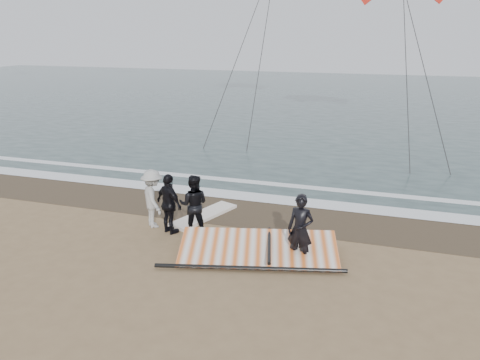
% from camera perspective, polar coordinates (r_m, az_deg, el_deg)
% --- Properties ---
extents(ground, '(120.00, 120.00, 0.00)m').
position_cam_1_polar(ground, '(11.66, 0.55, -12.34)').
color(ground, '#8C704C').
rests_on(ground, ground).
extents(sea, '(120.00, 54.00, 0.02)m').
position_cam_1_polar(sea, '(43.15, 13.57, 9.49)').
color(sea, '#233838').
rests_on(sea, ground).
extents(wet_sand, '(120.00, 2.80, 0.01)m').
position_cam_1_polar(wet_sand, '(15.59, 5.38, -4.33)').
color(wet_sand, '#4C3D2B').
rests_on(wet_sand, ground).
extents(foam_near, '(120.00, 0.90, 0.01)m').
position_cam_1_polar(foam_near, '(16.87, 6.39, -2.55)').
color(foam_near, white).
rests_on(foam_near, sea).
extents(foam_far, '(120.00, 0.45, 0.01)m').
position_cam_1_polar(foam_far, '(18.45, 7.43, -0.80)').
color(foam_far, white).
rests_on(foam_far, sea).
extents(man_main, '(0.76, 0.56, 1.89)m').
position_cam_1_polar(man_main, '(12.25, 7.36, -6.00)').
color(man_main, black).
rests_on(man_main, ground).
extents(board_white, '(1.69, 2.36, 0.09)m').
position_cam_1_polar(board_white, '(13.32, 7.29, -8.21)').
color(board_white, silver).
rests_on(board_white, ground).
extents(board_cream, '(1.56, 2.68, 0.11)m').
position_cam_1_polar(board_cream, '(15.46, -4.39, -4.31)').
color(board_cream, white).
rests_on(board_cream, ground).
extents(trio_cluster, '(2.56, 1.42, 1.85)m').
position_cam_1_polar(trio_cluster, '(14.27, -8.53, -2.65)').
color(trio_cluster, black).
rests_on(trio_cluster, ground).
extents(sail_rig, '(4.77, 2.71, 0.52)m').
position_cam_1_polar(sail_rig, '(12.81, 2.12, -8.44)').
color(sail_rig, black).
rests_on(sail_rig, ground).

